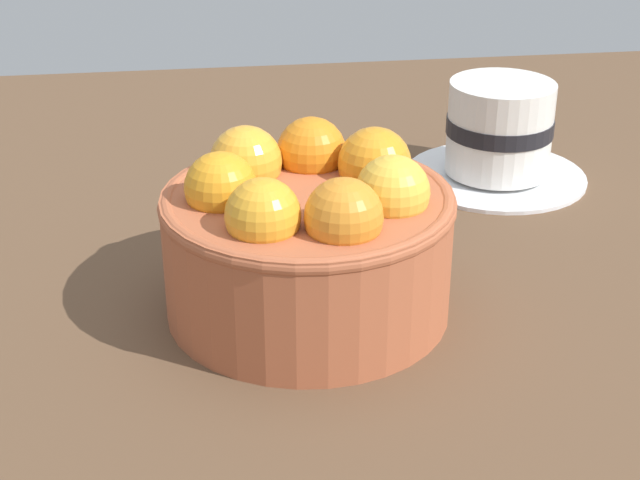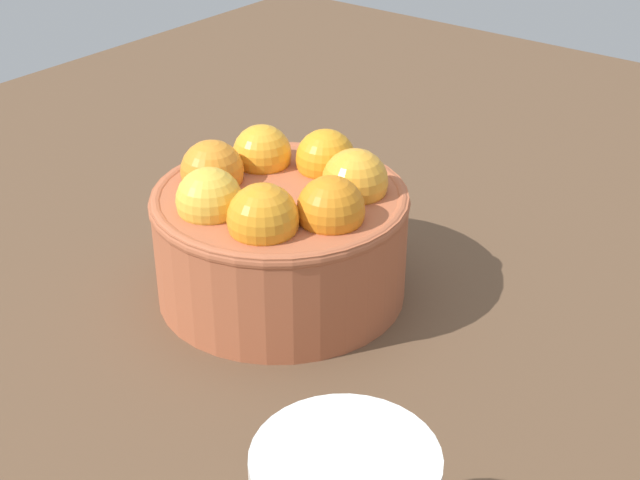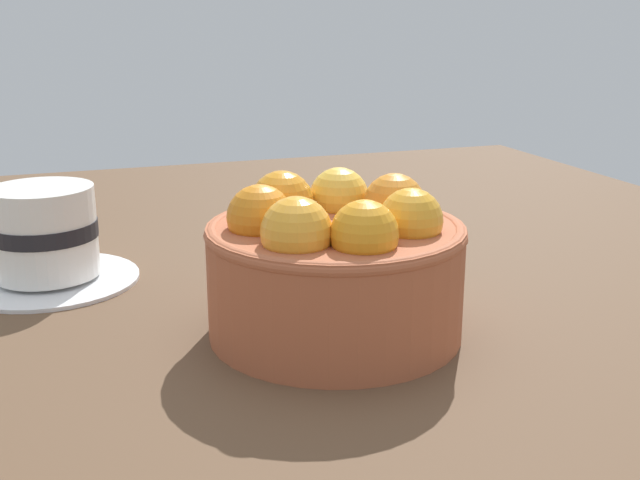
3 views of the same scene
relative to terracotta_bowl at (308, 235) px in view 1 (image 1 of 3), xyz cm
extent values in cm
cube|color=brown|center=(0.02, 0.03, -6.38)|extent=(121.66, 98.96, 3.28)
cylinder|color=#AD5938|center=(0.02, 0.03, -1.11)|extent=(16.28, 16.28, 7.26)
torus|color=#AD5938|center=(0.02, 0.03, 2.12)|extent=(16.48, 16.48, 1.00)
sphere|color=gold|center=(3.16, -3.53, 3.21)|extent=(4.22, 4.22, 4.22)
sphere|color=orange|center=(4.75, 0.26, 3.21)|extent=(3.98, 3.98, 3.98)
sphere|color=gold|center=(2.79, 3.87, 3.21)|extent=(3.96, 3.96, 3.96)
sphere|color=orange|center=(-1.26, 4.59, 3.21)|extent=(4.10, 4.10, 4.10)
sphere|color=gold|center=(-4.35, 1.87, 3.21)|extent=(4.07, 4.07, 4.07)
sphere|color=orange|center=(-4.14, -2.24, 3.21)|extent=(4.26, 4.26, 4.26)
sphere|color=orange|center=(-0.80, -4.64, 3.21)|extent=(4.12, 4.12, 4.12)
cylinder|color=white|center=(-16.58, -17.43, -4.44)|extent=(13.66, 13.66, 0.60)
cylinder|color=white|center=(-16.58, -17.43, -0.69)|extent=(7.81, 7.81, 6.89)
cylinder|color=black|center=(-16.58, -17.43, -0.53)|extent=(7.97, 7.97, 1.24)
camera|label=1|loc=(6.00, 48.65, 24.28)|focal=54.67mm
camera|label=2|loc=(-38.76, -33.43, 28.14)|focal=51.10mm
camera|label=3|loc=(44.93, -16.53, 15.61)|focal=44.48mm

